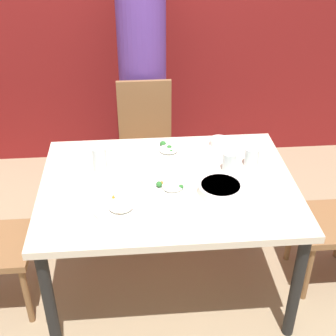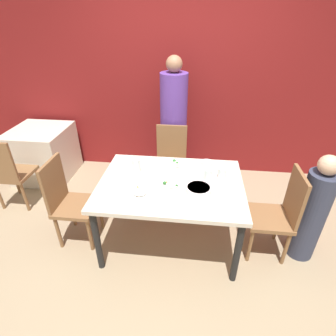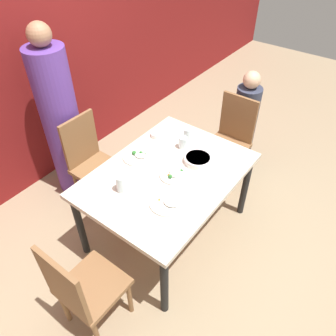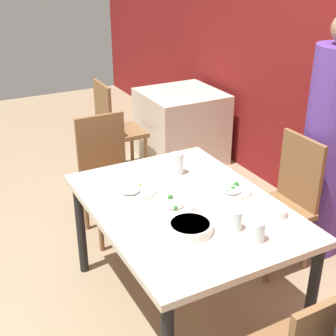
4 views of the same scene
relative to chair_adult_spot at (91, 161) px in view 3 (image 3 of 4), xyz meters
name	(u,v)px [view 3 (image 3 of 4)]	position (x,y,z in m)	size (l,w,h in m)	color
ground_plane	(168,230)	(0.09, -0.84, -0.49)	(10.00, 10.00, 0.00)	#998466
wall_back	(27,50)	(0.09, 0.74, 0.86)	(10.00, 0.06, 2.70)	maroon
dining_table	(168,180)	(0.09, -0.84, 0.16)	(1.36, 1.00, 0.73)	beige
chair_adult_spot	(91,161)	(0.00, 0.00, 0.00)	(0.40, 0.40, 0.93)	brown
chair_child_spot	(230,138)	(1.11, -0.88, 0.00)	(0.40, 0.40, 0.93)	brown
chair_empty_left	(83,289)	(-0.94, -0.92, 0.00)	(0.40, 0.40, 0.93)	brown
person_adult	(62,123)	(0.00, 0.34, 0.29)	(0.34, 0.34, 1.70)	#5B3893
person_child	(244,124)	(1.41, -0.88, 0.02)	(0.26, 0.26, 1.11)	#33384C
bowl_curry	(198,159)	(0.35, -0.96, 0.26)	(0.23, 0.23, 0.05)	white
plate_rice_adult	(138,156)	(0.10, -0.53, 0.25)	(0.24, 0.24, 0.06)	white
plate_rice_child	(169,202)	(-0.17, -1.05, 0.25)	(0.27, 0.27, 0.05)	white
plate_noodles	(175,174)	(0.09, -0.91, 0.25)	(0.22, 0.22, 0.05)	white
bowl_rice_small	(157,134)	(0.43, -0.46, 0.26)	(0.11, 0.11, 0.04)	white
glass_water_tall	(188,134)	(0.57, -0.71, 0.29)	(0.08, 0.08, 0.11)	silver
glass_water_short	(183,142)	(0.44, -0.75, 0.29)	(0.07, 0.07, 0.11)	silver
glass_water_center	(121,184)	(-0.28, -0.69, 0.31)	(0.08, 0.08, 0.14)	silver
fork_steel	(220,147)	(0.64, -1.01, 0.24)	(0.18, 0.04, 0.01)	silver
spoon_steel	(167,236)	(-0.41, -1.21, 0.24)	(0.17, 0.09, 0.01)	silver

